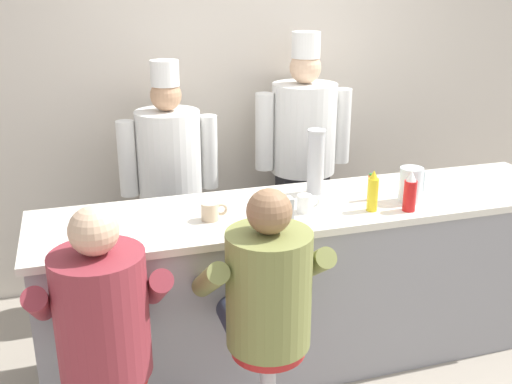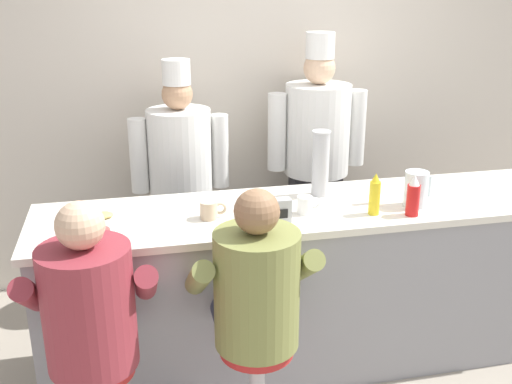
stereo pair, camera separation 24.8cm
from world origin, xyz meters
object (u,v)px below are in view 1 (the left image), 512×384
object	(u,v)px
cup_stack_steel	(316,162)
cook_in_whites_far	(303,150)
water_pitcher_clear	(411,185)
breakfast_plate	(102,223)
diner_seated_maroon	(102,320)
ketchup_bottle_red	(410,192)
cereal_bowl	(97,241)
napkin_dispenser_chrome	(282,211)
hot_sauce_bottle_orange	(371,187)
diner_seated_olive	(266,295)
coffee_mug_white	(305,203)
cook_in_whites_near	(170,176)
coffee_mug_tan	(211,211)
mustard_bottle_yellow	(373,192)

from	to	relation	value
cup_stack_steel	cook_in_whites_far	size ratio (longest dim) A/B	0.21
water_pitcher_clear	cook_in_whites_far	bearing A→B (deg)	101.27
breakfast_plate	diner_seated_maroon	xyz separation A→B (m)	(-0.06, -0.67, -0.17)
breakfast_plate	water_pitcher_clear	bearing A→B (deg)	-5.14
ketchup_bottle_red	breakfast_plate	distance (m)	1.65
cereal_bowl	napkin_dispenser_chrome	bearing A→B (deg)	0.34
hot_sauce_bottle_orange	diner_seated_olive	distance (m)	1.05
cup_stack_steel	hot_sauce_bottle_orange	bearing A→B (deg)	-37.90
hot_sauce_bottle_orange	cook_in_whites_far	distance (m)	1.01
hot_sauce_bottle_orange	coffee_mug_white	distance (m)	0.43
ketchup_bottle_red	coffee_mug_white	distance (m)	0.57
hot_sauce_bottle_orange	water_pitcher_clear	bearing A→B (deg)	-23.13
breakfast_plate	cook_in_whites_near	xyz separation A→B (m)	(0.49, 0.88, -0.06)
coffee_mug_white	water_pitcher_clear	bearing A→B (deg)	-2.09
breakfast_plate	cook_in_whites_near	world-z (taller)	cook_in_whites_near
breakfast_plate	coffee_mug_tan	size ratio (longest dim) A/B	1.72
coffee_mug_white	cook_in_whites_near	xyz separation A→B (m)	(-0.58, 1.01, -0.10)
ketchup_bottle_red	water_pitcher_clear	xyz separation A→B (m)	(0.08, 0.12, -0.00)
diner_seated_maroon	diner_seated_olive	world-z (taller)	diner_seated_maroon
coffee_mug_tan	cook_in_whites_near	xyz separation A→B (m)	(-0.06, 0.96, -0.10)
coffee_mug_tan	diner_seated_maroon	bearing A→B (deg)	-136.50
water_pitcher_clear	napkin_dispenser_chrome	world-z (taller)	water_pitcher_clear
water_pitcher_clear	cup_stack_steel	xyz separation A→B (m)	(-0.46, 0.29, 0.09)
ketchup_bottle_red	hot_sauce_bottle_orange	world-z (taller)	ketchup_bottle_red
napkin_dispenser_chrome	diner_seated_maroon	world-z (taller)	diner_seated_maroon
mustard_bottle_yellow	diner_seated_olive	size ratio (longest dim) A/B	0.17
mustard_bottle_yellow	cereal_bowl	distance (m)	1.47
water_pitcher_clear	coffee_mug_tan	distance (m)	1.15
cereal_bowl	coffee_mug_white	xyz separation A→B (m)	(1.11, 0.12, 0.03)
diner_seated_maroon	diner_seated_olive	xyz separation A→B (m)	(0.73, -0.00, -0.00)
cereal_bowl	diner_seated_olive	xyz separation A→B (m)	(0.71, -0.42, -0.18)
coffee_mug_tan	cereal_bowl	bearing A→B (deg)	-165.12
mustard_bottle_yellow	cup_stack_steel	size ratio (longest dim) A/B	0.60
ketchup_bottle_red	hot_sauce_bottle_orange	distance (m)	0.25
ketchup_bottle_red	napkin_dispenser_chrome	distance (m)	0.73
coffee_mug_tan	diner_seated_olive	distance (m)	0.63
water_pitcher_clear	cereal_bowl	world-z (taller)	water_pitcher_clear
hot_sauce_bottle_orange	water_pitcher_clear	distance (m)	0.23
mustard_bottle_yellow	cereal_bowl	world-z (taller)	mustard_bottle_yellow
cup_stack_steel	cook_in_whites_far	xyz separation A→B (m)	(0.25, 0.81, -0.16)
water_pitcher_clear	breakfast_plate	xyz separation A→B (m)	(-1.70, 0.15, -0.09)
mustard_bottle_yellow	hot_sauce_bottle_orange	world-z (taller)	mustard_bottle_yellow
water_pitcher_clear	diner_seated_olive	distance (m)	1.18
mustard_bottle_yellow	cook_in_whites_near	xyz separation A→B (m)	(-0.93, 1.10, -0.16)
cup_stack_steel	cook_in_whites_far	bearing A→B (deg)	73.19
coffee_mug_white	napkin_dispenser_chrome	distance (m)	0.21
water_pitcher_clear	cup_stack_steel	size ratio (longest dim) A/B	0.52
cup_stack_steel	diner_seated_olive	distance (m)	1.04
ketchup_bottle_red	cook_in_whites_far	size ratio (longest dim) A/B	0.12
hot_sauce_bottle_orange	breakfast_plate	size ratio (longest dim) A/B	0.65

